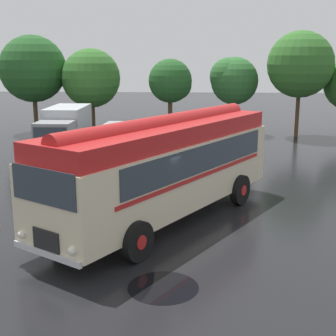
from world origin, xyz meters
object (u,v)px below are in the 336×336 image
car_near_left (118,138)px  car_mid_left (169,138)px  car_mid_right (215,138)px  vintage_bus (165,164)px  box_van (65,128)px

car_near_left → car_mid_left: bearing=4.6°
car_near_left → car_mid_right: (5.48, 0.45, 0.00)m
vintage_bus → car_near_left: bearing=107.3°
car_near_left → car_mid_right: size_ratio=0.98×
box_van → car_mid_right: bearing=0.7°
vintage_bus → car_mid_right: size_ratio=2.27×
car_near_left → car_mid_left: 2.87m
vintage_bus → car_mid_left: (-0.55, 11.15, -1.05)m
car_near_left → car_mid_right: bearing=4.7°
vintage_bus → box_van: vintage_bus is taller
vintage_bus → car_mid_left: vintage_bus is taller
car_near_left → box_van: box_van is taller
car_near_left → car_mid_left: (2.86, 0.23, 0.00)m
vintage_bus → car_near_left: vintage_bus is taller
car_mid_right → box_van: size_ratio=0.75×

